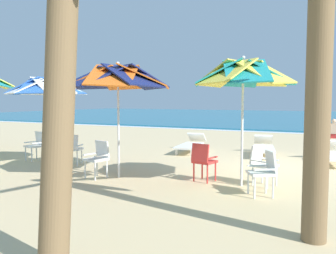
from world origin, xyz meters
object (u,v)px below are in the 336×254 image
plastic_chair_3 (98,157)px  palm_tree_0 (62,31)px  beach_umbrella_0 (243,74)px  beachgoer_seated (334,132)px  beach_umbrella_2 (47,87)px  sun_lounger_1 (264,147)px  plastic_chair_2 (262,162)px  sun_lounger_0 (329,154)px  sun_lounger_2 (191,144)px  plastic_chair_5 (36,144)px  palm_tree_2 (320,43)px  plastic_chair_0 (264,170)px  beach_umbrella_1 (118,78)px  plastic_chair_1 (203,160)px  plastic_chair_4 (72,148)px

plastic_chair_3 → palm_tree_0: bearing=-56.8°
beach_umbrella_0 → beachgoer_seated: bearing=82.9°
beach_umbrella_2 → sun_lounger_1: 6.98m
beach_umbrella_0 → beach_umbrella_2: bearing=-178.8°
plastic_chair_2 → beachgoer_seated: 11.12m
plastic_chair_3 → sun_lounger_0: (4.76, 4.51, -0.22)m
palm_tree_0 → beachgoer_seated: bearing=82.0°
beach_umbrella_0 → sun_lounger_2: (-2.89, 4.03, -2.07)m
plastic_chair_2 → plastic_chair_3: same height
plastic_chair_5 → palm_tree_2: palm_tree_2 is taller
plastic_chair_2 → plastic_chair_5: size_ratio=1.00×
plastic_chair_0 → beach_umbrella_1: beach_umbrella_1 is taller
beach_umbrella_2 → beachgoer_seated: 13.44m
plastic_chair_1 → plastic_chair_5: size_ratio=1.00×
sun_lounger_0 → palm_tree_0: bearing=-106.0°
sun_lounger_0 → palm_tree_0: (-2.35, -8.20, 2.28)m
plastic_chair_5 → palm_tree_0: 7.58m
plastic_chair_5 → sun_lounger_1: plastic_chair_5 is taller
sun_lounger_2 → palm_tree_0: palm_tree_0 is taller
plastic_chair_3 → plastic_chair_4: (-1.63, 0.95, 0.00)m
plastic_chair_3 → beachgoer_seated: size_ratio=0.94×
beach_umbrella_1 → sun_lounger_0: beach_umbrella_1 is taller
plastic_chair_0 → beach_umbrella_2: size_ratio=0.34×
plastic_chair_1 → sun_lounger_0: size_ratio=0.39×
plastic_chair_0 → plastic_chair_4: same height
plastic_chair_0 → sun_lounger_1: (-1.04, 5.02, -0.22)m
beachgoer_seated → palm_tree_2: bearing=-89.1°
plastic_chair_1 → palm_tree_0: 4.87m
plastic_chair_4 → sun_lounger_1: (4.40, 4.18, -0.22)m
plastic_chair_4 → sun_lounger_2: plastic_chair_4 is taller
beach_umbrella_2 → beach_umbrella_0: bearing=1.2°
sun_lounger_2 → sun_lounger_0: bearing=-3.1°
plastic_chair_2 → beach_umbrella_1: (-3.17, -0.73, 1.83)m
sun_lounger_2 → plastic_chair_0: bearing=-53.1°
beach_umbrella_1 → plastic_chair_4: size_ratio=3.12×
plastic_chair_0 → palm_tree_2: (1.03, -1.86, 2.05)m
beach_umbrella_0 → beach_umbrella_1: 2.84m
beach_umbrella_0 → beach_umbrella_1: bearing=-170.1°
plastic_chair_1 → beach_umbrella_1: (-1.93, -0.49, 1.83)m
palm_tree_0 → beach_umbrella_0: bearing=79.6°
plastic_chair_4 → sun_lounger_0: (6.39, 3.56, -0.22)m
sun_lounger_1 → sun_lounger_2: bearing=-171.0°
plastic_chair_2 → beach_umbrella_2: (-5.78, -0.36, 1.67)m
plastic_chair_3 → plastic_chair_4: 1.89m
plastic_chair_3 → palm_tree_2: 5.54m
beach_umbrella_1 → plastic_chair_3: beach_umbrella_1 is taller
plastic_chair_5 → sun_lounger_0: size_ratio=0.39×
plastic_chair_1 → beach_umbrella_2: bearing=-178.5°
beachgoer_seated → plastic_chair_5: bearing=-125.2°
beach_umbrella_0 → palm_tree_2: (1.62, -2.46, 0.19)m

